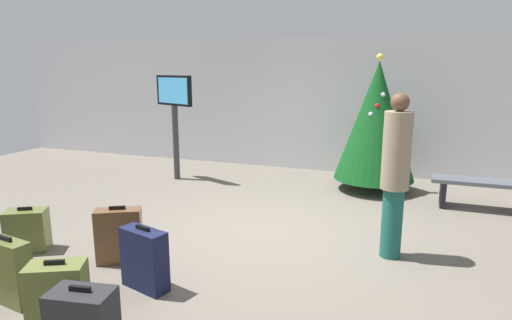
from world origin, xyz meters
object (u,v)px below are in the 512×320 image
Objects in this scene: waiting_bench at (484,188)px; holiday_tree at (376,121)px; suitcase_2 at (27,230)px; suitcase_5 at (9,272)px; suitcase_6 at (119,236)px; flight_info_kiosk at (174,106)px; traveller_0 at (395,172)px; suitcase_0 at (144,259)px; suitcase_4 at (58,295)px.

holiday_tree is at bearing 161.41° from waiting_bench.
suitcase_2 is 1.28m from suitcase_5.
holiday_tree reaches higher than suitcase_2.
suitcase_6 reaches higher than suitcase_2.
flight_info_kiosk reaches higher than suitcase_6.
holiday_tree is 3.65× the size of suitcase_6.
flight_info_kiosk is 5.62m from waiting_bench.
suitcase_5 is (-2.83, -5.18, -0.95)m from holiday_tree.
holiday_tree reaches higher than traveller_0.
suitcase_5 and suitcase_6 have the same top height.
suitcase_2 is (-5.41, -3.64, -0.10)m from waiting_bench.
suitcase_0 is at bearing -144.11° from traveller_0.
holiday_tree is at bearing 59.25° from suitcase_6.
waiting_bench is (5.51, -0.04, -1.10)m from flight_info_kiosk.
suitcase_5 is 1.00× the size of suitcase_6.
waiting_bench is 2.69m from traveller_0.
waiting_bench is at bearing -18.59° from holiday_tree.
flight_info_kiosk is 3.71× the size of suitcase_2.
suitcase_6 is (-0.31, 1.23, 0.03)m from suitcase_4.
waiting_bench is 2.32× the size of suitcase_0.
flight_info_kiosk is 3.07× the size of suitcase_6.
holiday_tree is 5.81m from suitcase_4.
holiday_tree is 1.59× the size of waiting_bench.
suitcase_6 is at bearing 5.98° from suitcase_2.
suitcase_2 is (-3.68, -4.22, -1.01)m from holiday_tree.
waiting_bench is 0.80× the size of traveller_0.
traveller_0 is 4.43m from suitcase_2.
traveller_0 is at bearing -28.61° from flight_info_kiosk.
suitcase_2 is 1.26m from suitcase_6.
traveller_0 is 2.89m from suitcase_0.
suitcase_5 is at bearing -48.59° from suitcase_2.
suitcase_0 is 0.87m from suitcase_4.
suitcase_4 reaches higher than suitcase_2.
suitcase_2 is at bearing 144.99° from suitcase_4.
suitcase_6 is at bearing -157.06° from traveller_0.
suitcase_0 is (-3.53, -3.93, -0.05)m from waiting_bench.
suitcase_2 is 0.83× the size of suitcase_6.
suitcase_6 is (-2.43, -4.09, -0.95)m from holiday_tree.
suitcase_4 is at bearing -136.50° from traveller_0.
holiday_tree is 2.03m from waiting_bench.
suitcase_0 is 1.20× the size of suitcase_2.
traveller_0 reaches higher than suitcase_5.
suitcase_6 reaches higher than suitcase_4.
suitcase_6 is (-2.90, -1.23, -0.71)m from traveller_0.
suitcase_4 is 1.27m from suitcase_6.
suitcase_6 is (-0.63, 0.42, 0.00)m from suitcase_0.
holiday_tree is 4.95m from suitcase_0.
suitcase_2 is at bearing -88.44° from flight_info_kiosk.
suitcase_4 is at bearing -70.78° from flight_info_kiosk.
suitcase_6 is at bearing -120.75° from holiday_tree.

